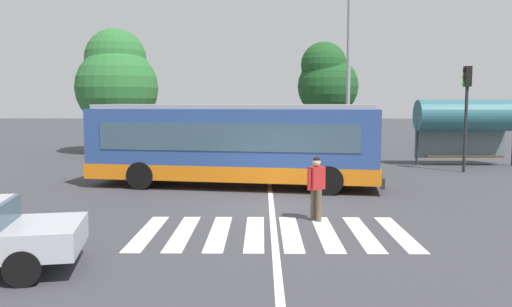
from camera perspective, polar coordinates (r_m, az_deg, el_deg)
The scene contains 13 objects.
ground_plane at distance 15.22m, azimuth 2.03°, elevation -6.18°, with size 160.00×160.00×0.00m, color #3D3D42.
city_transit_bus at distance 18.96m, azimuth -2.55°, elevation 1.05°, with size 11.02×4.22×3.06m.
pedestrian_crossing_street at distance 13.64m, azimuth 6.75°, elevation -3.49°, with size 0.51×0.43×1.72m.
parked_car_red at distance 29.89m, azimuth -7.33°, elevation 1.18°, with size 2.29×4.67×1.35m.
parked_car_black at distance 29.37m, azimuth -2.27°, elevation 1.14°, with size 1.97×4.55×1.35m.
parked_car_champagne at distance 29.89m, azimuth 3.13°, elevation 1.22°, with size 2.16×4.63×1.35m.
traffic_light_far_corner at distance 24.64m, azimuth 22.44°, elevation 5.40°, with size 0.33×0.32×4.72m.
bus_stop_shelter at distance 27.25m, azimuth 22.41°, elevation 3.82°, with size 4.86×1.54×3.25m.
twin_arm_street_lamp at distance 25.51m, azimuth 10.32°, elevation 11.53°, with size 5.39×0.32×9.26m.
background_tree_left at distance 32.36m, azimuth -15.30°, elevation 7.99°, with size 4.94×4.94×7.57m.
background_tree_right at distance 35.32m, azimuth 7.89°, elevation 8.11°, with size 4.12×4.12×7.17m.
crosswalk_painted_stripes at distance 12.49m, azimuth 1.86°, elevation -8.85°, with size 6.52×3.37×0.01m.
lane_center_line at distance 17.18m, azimuth 1.65°, elevation -4.78°, with size 0.16×24.00×0.01m, color silver.
Camera 1 is at (-0.36, -14.88, 3.17)m, focal length 35.82 mm.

